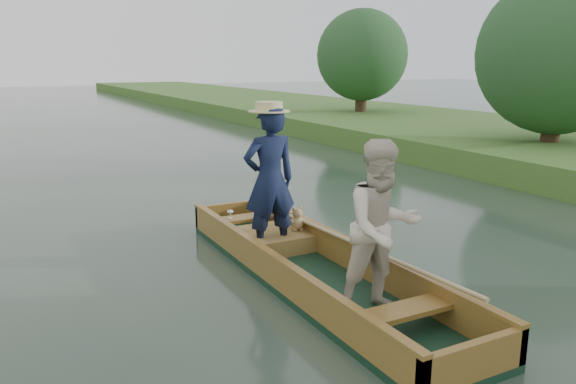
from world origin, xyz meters
name	(u,v)px	position (x,y,z in m)	size (l,w,h in m)	color
ground	(312,282)	(0.00, 0.00, 0.00)	(120.00, 120.00, 0.00)	#283D30
trees_far	(136,59)	(0.30, 9.32, 2.56)	(23.04, 14.13, 4.58)	#47331E
punt	(319,229)	(0.03, -0.09, 0.66)	(1.12, 5.00, 1.99)	#122F1F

